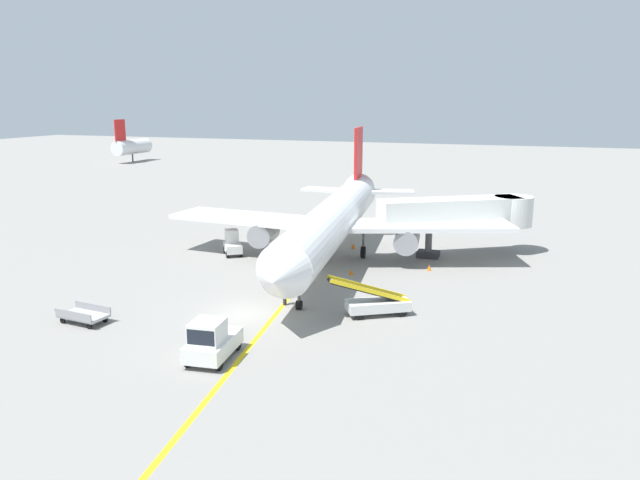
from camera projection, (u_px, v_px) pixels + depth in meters
The scene contains 13 objects.
ground_plane at pixel (243, 314), 37.52m from camera, with size 300.00×300.00×0.00m, color gray.
taxi_line_yellow at pixel (293, 293), 41.70m from camera, with size 0.30×80.00×0.01m, color yellow.
airliner at pixel (334, 219), 49.21m from camera, with size 28.33×35.30×10.10m.
jet_bridge at pixel (465, 214), 51.01m from camera, with size 12.22×8.88×4.85m.
pushback_tug at pixel (211, 341), 30.81m from camera, with size 2.28×3.78×2.20m.
baggage_tug_near_wing at pixel (232, 244), 51.78m from camera, with size 2.45×2.71×2.10m.
belt_loader_forward_hold at pixel (376, 303), 37.31m from camera, with size 4.92×3.68×2.59m.
baggage_cart_loaded at pixel (83, 315), 36.03m from camera, with size 3.82×1.86×0.94m.
ground_crew_marshaller at pixel (285, 291), 39.03m from camera, with size 0.36×0.24×1.70m.
safety_cone_nose_left at pixel (353, 246), 54.01m from camera, with size 0.36×0.36×0.44m, color orange.
safety_cone_nose_right at pixel (429, 268), 47.07m from camera, with size 0.36×0.36×0.44m, color orange.
safety_cone_wingtip_left at pixel (351, 272), 45.99m from camera, with size 0.36×0.36×0.44m, color orange.
distant_aircraft_far_left at pixel (132, 146), 127.41m from camera, with size 3.00×10.10×8.80m.
Camera 1 is at (16.33, -31.92, 12.83)m, focal length 34.58 mm.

